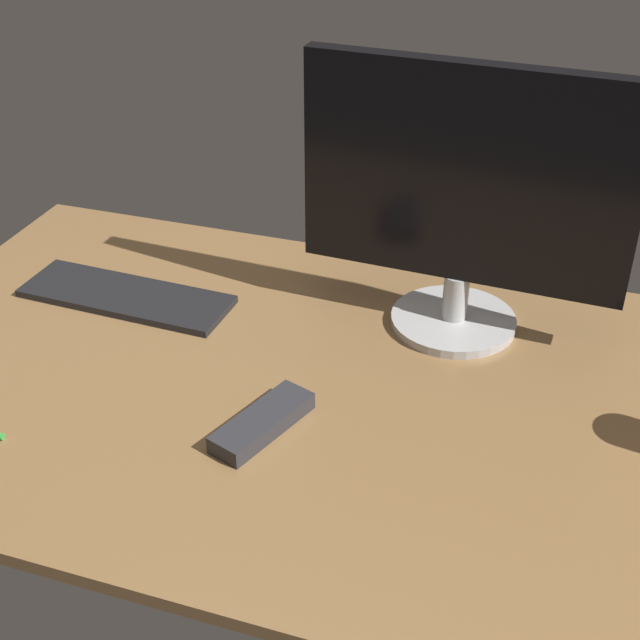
{
  "coord_description": "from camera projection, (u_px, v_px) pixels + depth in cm",
  "views": [
    {
      "loc": [
        33.14,
        -98.08,
        79.54
      ],
      "look_at": [
        -2.02,
        8.12,
        8.0
      ],
      "focal_mm": 49.67,
      "sensor_mm": 36.0,
      "label": 1
    }
  ],
  "objects": [
    {
      "name": "desk",
      "position": [
        316.0,
        391.0,
        1.3
      ],
      "size": [
        140.0,
        84.0,
        2.0
      ],
      "primitive_type": "cube",
      "color": "olive",
      "rests_on": "ground"
    },
    {
      "name": "keyboard",
      "position": [
        126.0,
        296.0,
        1.49
      ],
      "size": [
        36.47,
        13.35,
        1.22
      ],
      "primitive_type": "cube",
      "rotation": [
        0.0,
        0.0,
        -0.04
      ],
      "color": "black",
      "rests_on": "desk"
    },
    {
      "name": "tv_remote",
      "position": [
        263.0,
        422.0,
        1.2
      ],
      "size": [
        10.51,
        17.17,
        2.54
      ],
      "primitive_type": "cube",
      "rotation": [
        0.0,
        0.0,
        1.23
      ],
      "color": "#2D2D33",
      "rests_on": "desk"
    },
    {
      "name": "monitor",
      "position": [
        465.0,
        195.0,
        1.31
      ],
      "size": [
        50.07,
        20.1,
        42.43
      ],
      "rotation": [
        0.0,
        0.0,
        -0.05
      ],
      "color": "#BBBBBB",
      "rests_on": "desk"
    }
  ]
}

